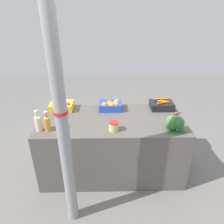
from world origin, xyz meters
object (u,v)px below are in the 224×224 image
juice_bottle_cloudy (38,122)px  sparrow_bird (177,114)px  support_pole (62,124)px  orange_crate (111,105)px  carrot_crate (162,105)px  pickle_jar (113,126)px  juice_bottle_amber (47,123)px  broccoli_pile (174,123)px  apple_crate (62,105)px

juice_bottle_cloudy → sparrow_bird: size_ratio=1.96×
support_pole → orange_crate: size_ratio=7.45×
support_pole → carrot_crate: bearing=42.8°
sparrow_bird → pickle_jar: bearing=164.8°
juice_bottle_amber → sparrow_bird: juice_bottle_amber is taller
support_pole → carrot_crate: 1.66m
broccoli_pile → juice_bottle_cloudy: (-1.60, 0.03, 0.01)m
juice_bottle_amber → pickle_jar: bearing=-0.9°
orange_crate → carrot_crate: size_ratio=1.00×
support_pole → sparrow_bird: 1.31m
carrot_crate → juice_bottle_cloudy: 1.71m
support_pole → orange_crate: support_pole is taller
orange_crate → sparrow_bird: (0.76, -0.60, 0.16)m
support_pole → sparrow_bird: bearing=22.4°
support_pole → broccoli_pile: bearing=22.4°
support_pole → broccoli_pile: 1.31m
pickle_jar → juice_bottle_cloudy: bearing=179.2°
juice_bottle_cloudy → pickle_jar: 0.89m
orange_crate → juice_bottle_amber: 0.95m
carrot_crate → juice_bottle_cloudy: bearing=-160.1°
apple_crate → carrot_crate: size_ratio=1.00×
pickle_jar → carrot_crate: bearing=39.5°
carrot_crate → broccoli_pile: 0.62m
support_pole → pickle_jar: (0.47, 0.51, -0.32)m
orange_crate → juice_bottle_cloudy: bearing=-146.4°
support_pole → sparrow_bird: support_pole is taller
juice_bottle_cloudy → juice_bottle_amber: size_ratio=1.04×
orange_crate → juice_bottle_cloudy: (-0.86, -0.57, 0.05)m
sparrow_bird → support_pole: bearing=-172.0°
sparrow_bird → orange_crate: bearing=127.6°
apple_crate → juice_bottle_amber: bearing=-94.3°
juice_bottle_cloudy → juice_bottle_amber: (0.11, -0.00, -0.01)m
orange_crate → juice_bottle_cloudy: juice_bottle_cloudy is taller
broccoli_pile → juice_bottle_amber: 1.50m
apple_crate → juice_bottle_cloudy: bearing=-104.4°
broccoli_pile → pickle_jar: size_ratio=1.96×
orange_crate → pickle_jar: 0.59m
broccoli_pile → juice_bottle_amber: juice_bottle_amber is taller
sparrow_bird → juice_bottle_cloudy: bearing=164.8°
orange_crate → broccoli_pile: (0.74, -0.60, 0.03)m
apple_crate → sparrow_bird: size_ratio=2.43×
support_pole → orange_crate: bearing=67.8°
juice_bottle_amber → sparrow_bird: (1.52, -0.02, 0.12)m
apple_crate → carrot_crate: bearing=0.1°
juice_bottle_amber → carrot_crate: bearing=21.2°
juice_bottle_cloudy → juice_bottle_amber: bearing=-0.0°
orange_crate → pickle_jar: orange_crate is taller
juice_bottle_amber → orange_crate: bearing=37.1°
support_pole → juice_bottle_cloudy: support_pole is taller
juice_bottle_cloudy → orange_crate: bearing=33.6°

